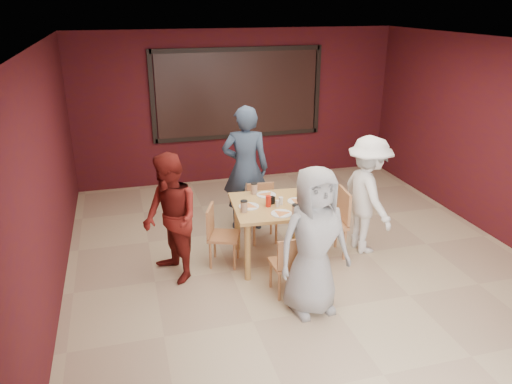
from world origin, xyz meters
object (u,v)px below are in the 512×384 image
object	(u,v)px
chair_right	(334,219)
chair_back	(262,209)
chair_front	(290,262)
diner_left	(171,219)
dining_table	(273,212)
diner_back	(246,169)
chair_left	(219,232)
diner_front	(314,242)
diner_right	(368,195)

from	to	relation	value
chair_right	chair_back	bearing A→B (deg)	137.51
chair_front	diner_left	world-z (taller)	diner_left
diner_left	chair_front	bearing A→B (deg)	39.16
chair_right	dining_table	bearing A→B (deg)	177.53
dining_table	diner_back	xyz separation A→B (m)	(-0.08, 1.13, 0.23)
diner_back	chair_left	bearing A→B (deg)	72.18
chair_back	diner_back	world-z (taller)	diner_back
chair_front	diner_front	size ratio (longest dim) A/B	0.46
chair_front	chair_left	bearing A→B (deg)	123.54
chair_front	diner_left	distance (m)	1.52
chair_left	chair_right	size ratio (longest dim) A/B	0.86
diner_right	chair_front	bearing A→B (deg)	118.09
chair_front	chair_right	distance (m)	1.22
chair_left	diner_back	xyz separation A→B (m)	(0.62, 1.01, 0.49)
chair_left	diner_left	distance (m)	0.74
dining_table	chair_right	bearing A→B (deg)	-2.47
chair_back	chair_right	xyz separation A→B (m)	(0.80, -0.73, 0.06)
chair_back	diner_front	size ratio (longest dim) A/B	0.48
chair_right	diner_back	world-z (taller)	diner_back
diner_front	diner_back	distance (m)	2.32
diner_back	chair_front	bearing A→B (deg)	104.26
diner_left	diner_front	bearing A→B (deg)	32.32
chair_front	chair_left	size ratio (longest dim) A/B	0.96
diner_front	chair_front	bearing A→B (deg)	107.81
diner_front	diner_back	size ratio (longest dim) A/B	0.90
chair_front	diner_back	bearing A→B (deg)	90.48
chair_right	diner_right	bearing A→B (deg)	1.94
diner_back	diner_left	xyz separation A→B (m)	(-1.24, -1.21, -0.14)
dining_table	chair_back	world-z (taller)	dining_table
dining_table	diner_right	world-z (taller)	diner_right
chair_back	diner_back	size ratio (longest dim) A/B	0.43
chair_back	diner_front	xyz separation A→B (m)	(0.04, -1.88, 0.38)
chair_left	chair_front	bearing A→B (deg)	-56.46
chair_front	diner_front	world-z (taller)	diner_front
chair_left	diner_left	world-z (taller)	diner_left
chair_right	diner_back	bearing A→B (deg)	128.43
chair_left	diner_right	xyz separation A→B (m)	(2.02, -0.14, 0.36)
chair_right	diner_left	size ratio (longest dim) A/B	0.58
diner_left	chair_right	bearing A→B (deg)	71.54
dining_table	diner_back	size ratio (longest dim) A/B	0.59
dining_table	chair_front	world-z (taller)	dining_table
diner_left	chair_left	bearing A→B (deg)	88.29
chair_right	chair_left	bearing A→B (deg)	174.17
chair_back	diner_front	world-z (taller)	diner_front
diner_back	chair_right	bearing A→B (deg)	142.20
diner_front	diner_right	size ratio (longest dim) A/B	1.04
chair_front	chair_back	size ratio (longest dim) A/B	0.95
chair_front	chair_back	world-z (taller)	chair_back
diner_front	diner_back	bearing A→B (deg)	88.22
chair_right	chair_front	bearing A→B (deg)	-138.54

